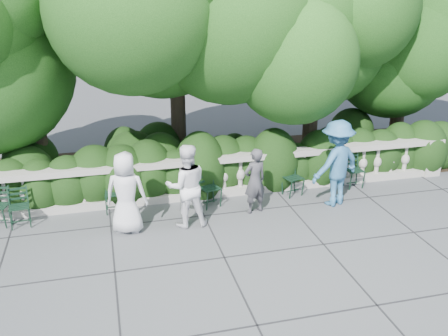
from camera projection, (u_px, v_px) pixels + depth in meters
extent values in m
plane|color=#484A4F|center=(236.00, 230.00, 10.29)|extent=(90.00, 90.00, 0.00)
cube|color=#9E998E|center=(216.00, 192.00, 11.89)|extent=(12.00, 0.32, 0.18)
cube|color=#9E998E|center=(216.00, 159.00, 11.59)|extent=(12.00, 0.36, 0.14)
cube|color=#9E998E|center=(430.00, 156.00, 13.07)|extent=(0.44, 0.44, 1.00)
cylinder|color=#3F3023|center=(38.00, 132.00, 11.95)|extent=(0.40, 0.40, 2.80)
ellipsoid|color=#13370F|center=(22.00, 37.00, 10.74)|extent=(5.28, 5.28, 3.96)
cylinder|color=#3F3023|center=(178.00, 106.00, 13.19)|extent=(0.40, 0.40, 3.40)
cylinder|color=#3F3023|center=(311.00, 112.00, 13.43)|extent=(0.40, 0.40, 3.00)
ellipsoid|color=#13370F|center=(325.00, 19.00, 12.15)|extent=(5.52, 5.52, 4.14)
cylinder|color=#3F3023|center=(398.00, 108.00, 14.64)|extent=(0.40, 0.40, 2.60)
ellipsoid|color=#13370F|center=(416.00, 36.00, 13.53)|extent=(4.80, 4.80, 3.60)
imported|color=white|center=(126.00, 193.00, 9.95)|extent=(0.95, 0.75, 1.70)
imported|color=#3F3E43|center=(255.00, 181.00, 10.84)|extent=(0.62, 0.49, 1.48)
imported|color=white|center=(186.00, 186.00, 10.20)|extent=(0.86, 0.67, 1.77)
imported|color=teal|center=(336.00, 163.00, 11.15)|extent=(1.45, 1.12, 1.98)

